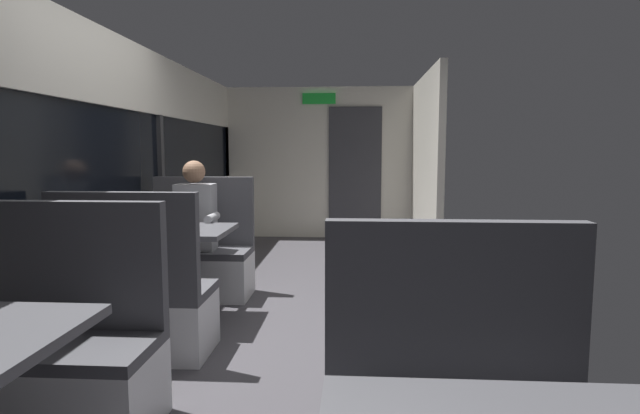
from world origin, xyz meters
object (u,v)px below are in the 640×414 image
object	(u,v)px
bench_near_window_facing_entry	(59,363)
seated_passenger	(197,240)
dining_table_mid_window	(173,241)
coffee_cup_secondary	(158,226)
bench_mid_window_facing_end	(137,307)
bench_mid_window_facing_entry	(200,261)

from	to	relation	value
bench_near_window_facing_entry	seated_passenger	size ratio (longest dim) A/B	0.87
dining_table_mid_window	coffee_cup_secondary	bearing A→B (deg)	-105.65
bench_near_window_facing_entry	seated_passenger	bearing A→B (deg)	90.00
bench_near_window_facing_entry	bench_mid_window_facing_end	world-z (taller)	same
bench_mid_window_facing_entry	coffee_cup_secondary	distance (m)	0.98
bench_mid_window_facing_entry	coffee_cup_secondary	bearing A→B (deg)	-93.13
dining_table_mid_window	coffee_cup_secondary	size ratio (longest dim) A/B	10.00
bench_mid_window_facing_end	seated_passenger	bearing A→B (deg)	90.00
bench_mid_window_facing_end	bench_mid_window_facing_entry	xyz separation A→B (m)	(0.00, 1.40, 0.00)
dining_table_mid_window	bench_mid_window_facing_entry	bearing A→B (deg)	90.00
bench_near_window_facing_entry	seated_passenger	distance (m)	2.23
seated_passenger	bench_mid_window_facing_end	bearing A→B (deg)	-90.00
bench_near_window_facing_entry	bench_mid_window_facing_entry	bearing A→B (deg)	90.00
bench_near_window_facing_entry	coffee_cup_secondary	bearing A→B (deg)	91.91
coffee_cup_secondary	bench_mid_window_facing_entry	bearing A→B (deg)	86.87
bench_near_window_facing_entry	coffee_cup_secondary	xyz separation A→B (m)	(-0.05, 1.43, 0.46)
bench_near_window_facing_entry	coffee_cup_secondary	size ratio (longest dim) A/B	12.22
dining_table_mid_window	seated_passenger	size ratio (longest dim) A/B	0.71
bench_mid_window_facing_entry	seated_passenger	xyz separation A→B (m)	(0.00, -0.07, 0.21)
bench_mid_window_facing_entry	bench_near_window_facing_entry	bearing A→B (deg)	-90.00
bench_near_window_facing_entry	seated_passenger	world-z (taller)	seated_passenger
dining_table_mid_window	bench_mid_window_facing_end	size ratio (longest dim) A/B	0.82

